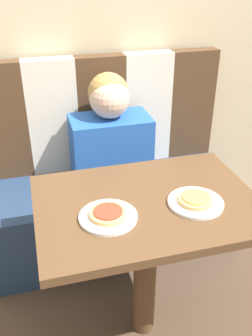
% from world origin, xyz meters
% --- Properties ---
extents(ground_plane, '(12.00, 12.00, 0.00)m').
position_xyz_m(ground_plane, '(0.00, 0.00, 0.00)').
color(ground_plane, '#4C3828').
extents(wall_back, '(7.00, 0.05, 2.60)m').
position_xyz_m(wall_back, '(0.00, 0.96, 1.30)').
color(wall_back, '#C6B28E').
rests_on(wall_back, ground_plane).
extents(booth_seat, '(1.38, 0.55, 0.44)m').
position_xyz_m(booth_seat, '(0.00, 0.63, 0.22)').
color(booth_seat, navy).
rests_on(booth_seat, ground_plane).
extents(booth_backrest, '(1.38, 0.09, 0.65)m').
position_xyz_m(booth_backrest, '(-0.00, 0.86, 0.77)').
color(booth_backrest, '#4C331E').
rests_on(booth_backrest, booth_seat).
extents(dining_table, '(0.86, 0.62, 0.73)m').
position_xyz_m(dining_table, '(0.00, 0.00, 0.61)').
color(dining_table, brown).
rests_on(dining_table, ground_plane).
extents(person, '(0.42, 0.25, 0.61)m').
position_xyz_m(person, '(0.00, 0.64, 0.73)').
color(person, '#2356B2').
rests_on(person, booth_seat).
extents(plate_left, '(0.21, 0.21, 0.01)m').
position_xyz_m(plate_left, '(-0.17, -0.07, 0.73)').
color(plate_left, white).
rests_on(plate_left, dining_table).
extents(plate_right, '(0.21, 0.21, 0.01)m').
position_xyz_m(plate_right, '(0.17, -0.07, 0.73)').
color(plate_right, white).
rests_on(plate_right, dining_table).
extents(pizza_left, '(0.14, 0.14, 0.02)m').
position_xyz_m(pizza_left, '(-0.17, -0.07, 0.75)').
color(pizza_left, tan).
rests_on(pizza_left, plate_left).
extents(pizza_right, '(0.14, 0.14, 0.02)m').
position_xyz_m(pizza_right, '(0.17, -0.07, 0.75)').
color(pizza_right, tan).
rests_on(pizza_right, plate_right).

